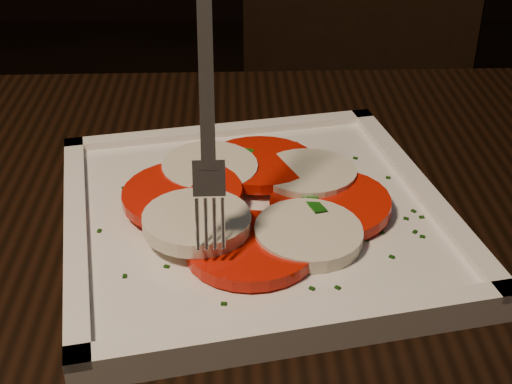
{
  "coord_description": "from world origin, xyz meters",
  "views": [
    {
      "loc": [
        0.3,
        -0.26,
        1.04
      ],
      "look_at": [
        0.3,
        0.17,
        0.78
      ],
      "focal_mm": 50.0,
      "sensor_mm": 36.0,
      "label": 1
    }
  ],
  "objects": [
    {
      "name": "chair",
      "position": [
        0.44,
        0.88,
        0.53
      ],
      "size": [
        0.54,
        0.54,
        0.93
      ],
      "rotation": [
        0.0,
        0.0,
        -0.36
      ],
      "color": "black",
      "rests_on": "ground"
    },
    {
      "name": "plate",
      "position": [
        0.3,
        0.17,
        0.76
      ],
      "size": [
        0.32,
        0.32,
        0.01
      ],
      "primitive_type": "cube",
      "rotation": [
        0.0,
        0.0,
        0.22
      ],
      "color": "white",
      "rests_on": "table"
    },
    {
      "name": "caprese_salad",
      "position": [
        0.3,
        0.17,
        0.77
      ],
      "size": [
        0.23,
        0.21,
        0.02
      ],
      "color": "red",
      "rests_on": "plate"
    },
    {
      "name": "fork",
      "position": [
        0.27,
        0.14,
        0.87
      ],
      "size": [
        0.03,
        0.08,
        0.17
      ],
      "primitive_type": null,
      "rotation": [
        0.0,
        0.0,
        0.05
      ],
      "color": "white",
      "rests_on": "caprese_salad"
    }
  ]
}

